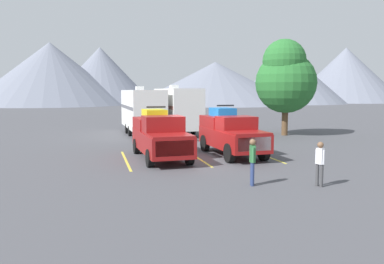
{
  "coord_description": "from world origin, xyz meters",
  "views": [
    {
      "loc": [
        -5.05,
        -18.5,
        3.41
      ],
      "look_at": [
        0.0,
        1.45,
        1.2
      ],
      "focal_mm": 36.29,
      "sensor_mm": 36.0,
      "label": 1
    }
  ],
  "objects_px": {
    "camper_trailer_a": "(142,109)",
    "person_b": "(252,159)",
    "pickup_truck_b": "(231,132)",
    "pickup_truck_a": "(160,135)",
    "person_a": "(320,161)",
    "camper_trailer_b": "(177,108)"
  },
  "relations": [
    {
      "from": "camper_trailer_a",
      "to": "person_b",
      "type": "bearing_deg",
      "value": -84.04
    },
    {
      "from": "camper_trailer_a",
      "to": "pickup_truck_b",
      "type": "bearing_deg",
      "value": -73.05
    },
    {
      "from": "pickup_truck_a",
      "to": "person_b",
      "type": "distance_m",
      "value": 6.88
    },
    {
      "from": "person_a",
      "to": "person_b",
      "type": "relative_size",
      "value": 0.95
    },
    {
      "from": "pickup_truck_b",
      "to": "camper_trailer_a",
      "type": "bearing_deg",
      "value": 106.95
    },
    {
      "from": "pickup_truck_b",
      "to": "camper_trailer_a",
      "type": "relative_size",
      "value": 0.6
    },
    {
      "from": "pickup_truck_a",
      "to": "pickup_truck_b",
      "type": "relative_size",
      "value": 1.08
    },
    {
      "from": "pickup_truck_a",
      "to": "person_a",
      "type": "height_order",
      "value": "pickup_truck_a"
    },
    {
      "from": "person_b",
      "to": "camper_trailer_b",
      "type": "bearing_deg",
      "value": 86.99
    },
    {
      "from": "camper_trailer_b",
      "to": "person_b",
      "type": "xyz_separation_m",
      "value": [
        -0.9,
        -17.12,
        -1.05
      ]
    },
    {
      "from": "camper_trailer_b",
      "to": "person_b",
      "type": "distance_m",
      "value": 17.18
    },
    {
      "from": "pickup_truck_a",
      "to": "pickup_truck_b",
      "type": "distance_m",
      "value": 3.79
    },
    {
      "from": "pickup_truck_b",
      "to": "person_b",
      "type": "distance_m",
      "value": 6.68
    },
    {
      "from": "pickup_truck_b",
      "to": "camper_trailer_a",
      "type": "distance_m",
      "value": 11.46
    },
    {
      "from": "pickup_truck_a",
      "to": "person_a",
      "type": "relative_size",
      "value": 3.64
    },
    {
      "from": "pickup_truck_a",
      "to": "pickup_truck_b",
      "type": "height_order",
      "value": "pickup_truck_b"
    },
    {
      "from": "pickup_truck_b",
      "to": "person_b",
      "type": "xyz_separation_m",
      "value": [
        -1.51,
        -6.5,
        -0.23
      ]
    },
    {
      "from": "person_b",
      "to": "pickup_truck_b",
      "type": "bearing_deg",
      "value": 76.91
    },
    {
      "from": "pickup_truck_b",
      "to": "person_a",
      "type": "relative_size",
      "value": 3.37
    },
    {
      "from": "person_a",
      "to": "person_b",
      "type": "distance_m",
      "value": 2.37
    },
    {
      "from": "pickup_truck_a",
      "to": "camper_trailer_b",
      "type": "height_order",
      "value": "camper_trailer_b"
    },
    {
      "from": "pickup_truck_a",
      "to": "person_b",
      "type": "xyz_separation_m",
      "value": [
        2.28,
        -6.49,
        -0.21
      ]
    }
  ]
}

